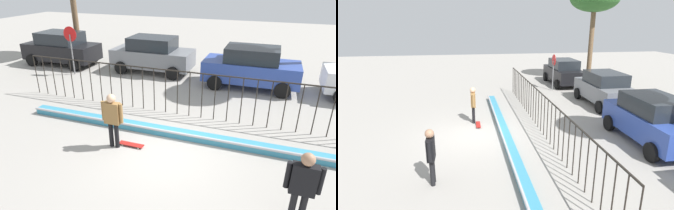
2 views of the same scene
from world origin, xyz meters
The scene contains 10 objects.
ground_plane centered at (0.00, 0.00, 0.00)m, with size 60.00×60.00×0.00m, color #9E9991.
bowl_coping_ledge centered at (0.00, 1.17, 0.12)m, with size 11.00×0.40×0.27m.
perimeter_fence centered at (0.00, 2.82, 1.06)m, with size 14.04×0.04×1.71m.
skateboarder centered at (-1.53, -0.05, 1.04)m, with size 0.70×0.26×1.73m.
skateboard centered at (-1.07, 0.14, 0.06)m, with size 0.80×0.20×0.07m.
camera_operator centered at (3.56, -1.46, 1.04)m, with size 0.70×0.26×1.74m.
parked_car_black centered at (-9.00, 7.06, 0.97)m, with size 4.30×2.12×1.90m.
parked_car_gray centered at (-3.40, 7.49, 0.97)m, with size 4.30×2.12×1.90m.
parked_car_blue centered at (1.79, 6.80, 0.97)m, with size 4.30×2.12×1.90m.
stop_sign centered at (-7.18, 5.66, 1.62)m, with size 0.76×0.07×2.50m.
Camera 1 is at (2.63, -6.72, 4.78)m, focal length 31.13 mm.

